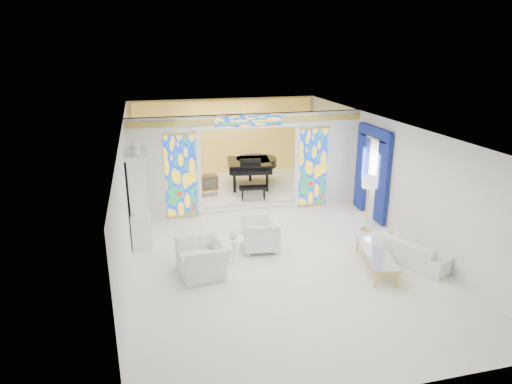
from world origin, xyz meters
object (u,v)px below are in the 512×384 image
object	(u,v)px
grand_piano	(252,164)
sofa	(410,249)
china_cabinet	(140,197)
coffee_table	(377,254)
armchair_left	(203,258)
armchair_right	(260,234)
tv_console	(208,182)

from	to	relation	value
grand_piano	sofa	bearing A→B (deg)	-61.87
china_cabinet	coffee_table	distance (m)	6.06
armchair_left	coffee_table	size ratio (longest dim) A/B	0.62
china_cabinet	armchair_right	size ratio (longest dim) A/B	3.00
tv_console	china_cabinet	bearing A→B (deg)	-135.53
armchair_right	tv_console	size ratio (longest dim) A/B	1.35
armchair_left	tv_console	world-z (taller)	tv_console
armchair_left	armchair_right	world-z (taller)	armchair_right
armchair_right	grand_piano	xyz separation A→B (m)	(0.99, 4.85, 0.51)
sofa	tv_console	xyz separation A→B (m)	(-4.00, 5.57, 0.32)
grand_piano	tv_console	xyz separation A→B (m)	(-1.67, -0.75, -0.31)
armchair_left	tv_console	xyz separation A→B (m)	(0.86, 4.99, 0.23)
china_cabinet	sofa	size ratio (longest dim) A/B	1.35
armchair_right	china_cabinet	bearing A→B (deg)	-108.55
sofa	grand_piano	world-z (taller)	grand_piano
armchair_right	coffee_table	distance (m)	2.85
grand_piano	tv_console	bearing A→B (deg)	-148.09
china_cabinet	coffee_table	xyz separation A→B (m)	(5.19, -3.01, -0.79)
china_cabinet	tv_console	size ratio (longest dim) A/B	4.05
coffee_table	tv_console	size ratio (longest dim) A/B	2.87
coffee_table	grand_piano	bearing A→B (deg)	101.81
tv_console	sofa	bearing A→B (deg)	-61.22
coffee_table	sofa	bearing A→B (deg)	9.40
grand_piano	armchair_right	bearing A→B (deg)	-93.63
china_cabinet	tv_console	world-z (taller)	china_cabinet
armchair_right	sofa	bearing A→B (deg)	73.56
armchair_left	grand_piano	xyz separation A→B (m)	(2.53, 5.74, 0.54)
china_cabinet	armchair_right	xyz separation A→B (m)	(2.85, -1.39, -0.76)
armchair_right	sofa	size ratio (longest dim) A/B	0.45
china_cabinet	armchair_left	world-z (taller)	china_cabinet
china_cabinet	armchair_right	world-z (taller)	china_cabinet
armchair_right	grand_piano	bearing A→B (deg)	175.86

